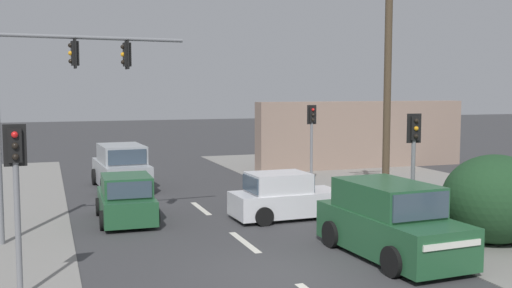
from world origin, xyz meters
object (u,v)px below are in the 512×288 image
object	(u,v)px
traffic_signal_mast	(47,93)
pedestal_signal_far_median	(312,131)
suv_receding_far	(390,222)
hatchback_crossing_left	(126,200)
pedestal_signal_right_kerb	(414,153)
utility_pole_midground_right	(388,58)
suv_kerbside_parked	(121,168)
pedestal_signal_left_kerb	(16,181)
hatchback_oncoming_near	(284,197)

from	to	relation	value
traffic_signal_mast	pedestal_signal_far_median	distance (m)	12.81
suv_receding_far	hatchback_crossing_left	bearing A→B (deg)	132.47
pedestal_signal_right_kerb	hatchback_crossing_left	distance (m)	9.09
utility_pole_midground_right	pedestal_signal_far_median	bearing A→B (deg)	93.83
suv_kerbside_parked	suv_receding_far	bearing A→B (deg)	-68.11
utility_pole_midground_right	pedestal_signal_left_kerb	bearing A→B (deg)	-154.66
traffic_signal_mast	pedestal_signal_far_median	xyz separation A→B (m)	(10.97, 6.39, -1.73)
pedestal_signal_far_median	suv_kerbside_parked	size ratio (longest dim) A/B	0.77
pedestal_signal_right_kerb	hatchback_oncoming_near	distance (m)	4.65
hatchback_oncoming_near	suv_kerbside_parked	xyz separation A→B (m)	(-4.36, 7.86, 0.18)
utility_pole_midground_right	hatchback_crossing_left	bearing A→B (deg)	174.30
pedestal_signal_far_median	suv_kerbside_parked	bearing A→B (deg)	166.34
hatchback_oncoming_near	hatchback_crossing_left	bearing A→B (deg)	165.58
pedestal_signal_right_kerb	pedestal_signal_far_median	size ratio (longest dim) A/B	1.00
pedestal_signal_left_kerb	suv_receding_far	size ratio (longest dim) A/B	0.77
traffic_signal_mast	pedestal_signal_far_median	world-z (taller)	traffic_signal_mast
traffic_signal_mast	suv_kerbside_parked	size ratio (longest dim) A/B	1.30
pedestal_signal_left_kerb	suv_receding_far	xyz separation A→B (m)	(8.76, 0.22, -1.53)
utility_pole_midground_right	hatchback_crossing_left	xyz separation A→B (m)	(-9.02, 0.90, -4.64)
pedestal_signal_left_kerb	hatchback_oncoming_near	world-z (taller)	pedestal_signal_left_kerb
pedestal_signal_right_kerb	pedestal_signal_left_kerb	bearing A→B (deg)	-170.12
pedestal_signal_far_median	hatchback_oncoming_near	bearing A→B (deg)	-121.93
utility_pole_midground_right	traffic_signal_mast	world-z (taller)	utility_pole_midground_right
pedestal_signal_far_median	utility_pole_midground_right	bearing A→B (deg)	-86.17
utility_pole_midground_right	suv_receding_far	bearing A→B (deg)	-120.52
hatchback_oncoming_near	suv_kerbside_parked	bearing A→B (deg)	118.99
pedestal_signal_left_kerb	suv_kerbside_parked	size ratio (longest dim) A/B	0.77
pedestal_signal_right_kerb	hatchback_crossing_left	xyz separation A→B (m)	(-7.56, 4.74, -1.71)
traffic_signal_mast	pedestal_signal_far_median	size ratio (longest dim) A/B	1.69
suv_receding_far	hatchback_crossing_left	xyz separation A→B (m)	(-5.81, 6.35, -0.18)
pedestal_signal_far_median	suv_kerbside_parked	xyz separation A→B (m)	(-8.04, 1.95, -1.53)
suv_kerbside_parked	hatchback_crossing_left	world-z (taller)	suv_kerbside_parked
pedestal_signal_far_median	hatchback_oncoming_near	world-z (taller)	pedestal_signal_far_median
suv_kerbside_parked	pedestal_signal_left_kerb	bearing A→B (deg)	-105.15
hatchback_oncoming_near	hatchback_crossing_left	xyz separation A→B (m)	(-4.97, 1.28, 0.00)
pedestal_signal_right_kerb	suv_receding_far	size ratio (longest dim) A/B	0.77
hatchback_oncoming_near	suv_kerbside_parked	size ratio (longest dim) A/B	0.80
pedestal_signal_right_kerb	hatchback_crossing_left	world-z (taller)	pedestal_signal_right_kerb
suv_kerbside_parked	suv_receding_far	xyz separation A→B (m)	(5.20, -12.94, 0.00)
hatchback_crossing_left	pedestal_signal_right_kerb	bearing A→B (deg)	-32.07
utility_pole_midground_right	pedestal_signal_far_median	xyz separation A→B (m)	(-0.37, 5.53, -2.93)
suv_kerbside_parked	hatchback_crossing_left	distance (m)	6.62
suv_kerbside_parked	hatchback_crossing_left	xyz separation A→B (m)	(-0.61, -6.59, -0.18)
utility_pole_midground_right	suv_kerbside_parked	xyz separation A→B (m)	(-8.41, 7.49, -4.46)
hatchback_oncoming_near	hatchback_crossing_left	world-z (taller)	same
pedestal_signal_right_kerb	pedestal_signal_left_kerb	world-z (taller)	same
pedestal_signal_right_kerb	suv_kerbside_parked	bearing A→B (deg)	121.53
pedestal_signal_right_kerb	hatchback_crossing_left	size ratio (longest dim) A/B	0.97
utility_pole_midground_right	hatchback_oncoming_near	size ratio (longest dim) A/B	2.77
pedestal_signal_right_kerb	suv_receding_far	bearing A→B (deg)	-137.36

